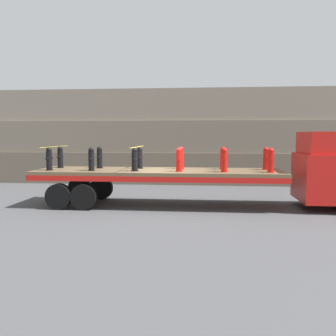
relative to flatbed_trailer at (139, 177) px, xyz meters
The scene contains 17 objects.
ground_plane 1.35m from the flatbed_trailer, ahead, with size 120.00×120.00×0.00m, color #474749.
rock_cliff 7.77m from the flatbed_trailer, 84.20° to the left, with size 60.00×3.30×5.29m.
flatbed_trailer is the anchor object (origin of this frame).
fire_hydrant_black_near_0 3.50m from the flatbed_trailer, behind, with size 0.28×0.47×0.88m.
fire_hydrant_black_far_0 3.50m from the flatbed_trailer, behind, with size 0.28×0.47×0.88m.
fire_hydrant_black_near_1 1.95m from the flatbed_trailer, 162.21° to the right, with size 0.28×0.47×0.88m.
fire_hydrant_black_far_1 1.95m from the flatbed_trailer, 162.21° to the left, with size 0.28×0.47×0.88m.
fire_hydrant_black_near_2 0.91m from the flatbed_trailer, 96.28° to the right, with size 0.28×0.47×0.88m.
fire_hydrant_black_far_2 0.91m from the flatbed_trailer, 96.28° to the left, with size 0.28×0.47×0.88m.
fire_hydrant_red_near_3 1.84m from the flatbed_trailer, 19.04° to the right, with size 0.28×0.47×0.88m.
fire_hydrant_red_far_3 1.84m from the flatbed_trailer, 19.04° to the left, with size 0.28×0.47×0.88m.
fire_hydrant_red_near_4 3.39m from the flatbed_trailer, ahead, with size 0.28×0.47×0.88m.
fire_hydrant_red_far_4 3.39m from the flatbed_trailer, ahead, with size 0.28×0.47×0.88m.
fire_hydrant_red_near_5 5.01m from the flatbed_trailer, ahead, with size 0.28×0.47×0.88m.
fire_hydrant_red_far_5 5.01m from the flatbed_trailer, ahead, with size 0.28×0.47×0.88m.
cargo_strap_rear 3.58m from the flatbed_trailer, behind, with size 0.05×2.71×0.01m.
cargo_strap_middle 1.18m from the flatbed_trailer, behind, with size 0.05×2.71×0.01m.
Camera 1 is at (1.82, -14.31, 2.74)m, focal length 40.00 mm.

